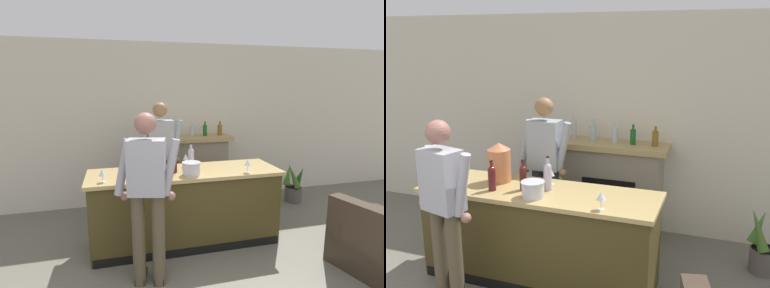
# 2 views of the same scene
# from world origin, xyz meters

# --- Properties ---
(wall_back_panel) EXTENTS (12.00, 0.07, 2.75)m
(wall_back_panel) POSITION_xyz_m (0.00, 3.71, 1.38)
(wall_back_panel) COLOR beige
(wall_back_panel) RESTS_ON ground_plane
(bar_counter) EXTENTS (2.42, 0.75, 0.97)m
(bar_counter) POSITION_xyz_m (0.20, 2.13, 0.49)
(bar_counter) COLOR #423718
(bar_counter) RESTS_ON ground_plane
(fireplace_stone) EXTENTS (1.37, 0.52, 1.49)m
(fireplace_stone) POSITION_xyz_m (0.61, 3.45, 0.61)
(fireplace_stone) COLOR gray
(fireplace_stone) RESTS_ON ground_plane
(potted_plant_corner) EXTENTS (0.41, 0.45, 0.73)m
(potted_plant_corner) POSITION_xyz_m (2.39, 3.04, 0.28)
(potted_plant_corner) COLOR #554E48
(potted_plant_corner) RESTS_ON ground_plane
(person_customer) EXTENTS (0.64, 0.37, 1.78)m
(person_customer) POSITION_xyz_m (-0.36, 1.38, 0.99)
(person_customer) COLOR #4D422F
(person_customer) RESTS_ON ground_plane
(person_bartender) EXTENTS (0.66, 0.30, 1.80)m
(person_bartender) POSITION_xyz_m (-0.01, 2.77, 1.00)
(person_bartender) COLOR #343848
(person_bartender) RESTS_ON ground_plane
(copper_dispenser) EXTENTS (0.24, 0.28, 0.42)m
(copper_dispenser) POSITION_xyz_m (-0.30, 2.24, 1.18)
(copper_dispenser) COLOR #C47348
(copper_dispenser) RESTS_ON bar_counter
(ice_bucket_steel) EXTENTS (0.23, 0.23, 0.16)m
(ice_bucket_steel) POSITION_xyz_m (0.23, 1.94, 1.05)
(ice_bucket_steel) COLOR silver
(ice_bucket_steel) RESTS_ON bar_counter
(wine_bottle_merlot_tall) EXTENTS (0.07, 0.07, 0.31)m
(wine_bottle_merlot_tall) POSITION_xyz_m (0.05, 2.09, 1.11)
(wine_bottle_merlot_tall) COLOR #4C1914
(wine_bottle_merlot_tall) RESTS_ON bar_counter
(wine_bottle_rose_blush) EXTENTS (0.08, 0.08, 0.31)m
(wine_bottle_rose_blush) POSITION_xyz_m (-0.23, 1.97, 1.11)
(wine_bottle_rose_blush) COLOR #52181B
(wine_bottle_rose_blush) RESTS_ON bar_counter
(wine_bottle_riesling_slim) EXTENTS (0.08, 0.08, 0.34)m
(wine_bottle_riesling_slim) POSITION_xyz_m (0.29, 2.17, 1.12)
(wine_bottle_riesling_slim) COLOR #B3A7BF
(wine_bottle_riesling_slim) RESTS_ON bar_counter
(wine_glass_back_row) EXTENTS (0.09, 0.09, 0.17)m
(wine_glass_back_row) POSITION_xyz_m (0.93, 1.86, 1.09)
(wine_glass_back_row) COLOR silver
(wine_glass_back_row) RESTS_ON bar_counter
(wine_glass_near_bucket) EXTENTS (0.08, 0.08, 0.15)m
(wine_glass_near_bucket) POSITION_xyz_m (-0.80, 1.90, 1.07)
(wine_glass_near_bucket) COLOR silver
(wine_glass_near_bucket) RESTS_ON bar_counter
(wine_glass_mid_counter) EXTENTS (0.07, 0.07, 0.17)m
(wine_glass_mid_counter) POSITION_xyz_m (0.25, 2.33, 1.09)
(wine_glass_mid_counter) COLOR silver
(wine_glass_mid_counter) RESTS_ON bar_counter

